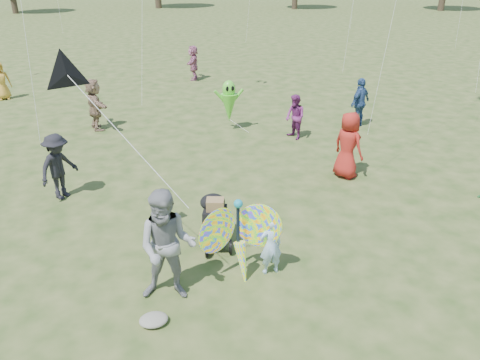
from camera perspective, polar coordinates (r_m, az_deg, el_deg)
name	(u,v)px	position (r m, az deg, el deg)	size (l,w,h in m)	color
ground	(268,262)	(9.26, 3.38, -9.93)	(160.00, 160.00, 0.00)	#51592B
child_girl	(271,245)	(8.66, 3.78, -7.97)	(0.43, 0.28, 1.18)	#ADD0F5
adult_man	(167,247)	(7.93, -8.84, -8.03)	(0.99, 0.77, 2.04)	gray
grey_bag	(154,320)	(7.98, -10.49, -16.41)	(0.47, 0.38, 0.15)	gray
crowd_a	(348,145)	(12.71, 13.04, 4.14)	(0.88, 0.57, 1.80)	#A8211A
crowd_b	(58,167)	(12.08, -21.26, 1.53)	(1.06, 0.61, 1.65)	black
crowd_c	(360,103)	(16.96, 14.41, 9.13)	(1.01, 0.42, 1.72)	#2E4D80
crowd_d	(95,104)	(16.89, -17.30, 8.79)	(1.63, 0.52, 1.76)	#95735B
crowd_e	(295,117)	(15.38, 6.73, 7.62)	(0.71, 0.55, 1.46)	#76276A
crowd_g	(1,81)	(22.28, -27.14, 10.71)	(0.76, 0.50, 1.56)	gold
crowd_j	(193,63)	(23.58, -5.71, 14.05)	(1.52, 0.49, 1.64)	#AB6283
jogging_stroller	(215,218)	(9.46, -3.10, -4.69)	(0.65, 1.11, 1.09)	black
butterfly_kite	(240,239)	(8.43, -0.04, -7.23)	(1.74, 0.75, 1.78)	#DD4B22
delta_kite_rig	(68,75)	(8.31, -20.28, 11.88)	(2.19, 1.65, 2.41)	black
alien_kite	(229,103)	(16.00, -1.35, 9.38)	(1.12, 0.69, 1.74)	#5AD231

